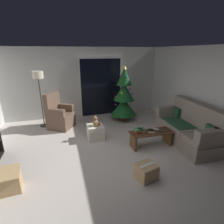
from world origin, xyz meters
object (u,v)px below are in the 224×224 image
(remote_silver, at_px, (152,132))
(armchair, at_px, (59,115))
(floor_lamp, at_px, (39,80))
(cardboard_box_open_near_shelf, at_px, (7,183))
(remote_graphite, at_px, (160,131))
(christmas_tree, at_px, (124,97))
(coffee_table, at_px, (151,136))
(couch, at_px, (188,129))
(remote_white, at_px, (156,129))
(remote_black, at_px, (151,130))
(ottoman, at_px, (95,132))
(teddy_bear_chestnut, at_px, (95,122))
(cell_phone, at_px, (140,129))
(cardboard_box_taped_mid_floor, at_px, (146,171))
(book_stack, at_px, (140,130))

(remote_silver, distance_m, armchair, 2.98)
(remote_silver, height_order, armchair, armchair)
(floor_lamp, distance_m, cardboard_box_open_near_shelf, 3.25)
(remote_graphite, relative_size, christmas_tree, 0.08)
(armchair, bearing_deg, coffee_table, -40.35)
(floor_lamp, bearing_deg, coffee_table, -38.29)
(armchair, bearing_deg, couch, -31.52)
(remote_white, bearing_deg, remote_black, -27.04)
(ottoman, distance_m, teddy_bear_chestnut, 0.32)
(remote_white, relative_size, remote_graphite, 1.00)
(remote_silver, bearing_deg, remote_white, -39.56)
(remote_black, relative_size, armchair, 0.14)
(remote_graphite, distance_m, cell_phone, 0.53)
(cell_phone, distance_m, ottoman, 1.30)
(remote_graphite, xyz_separation_m, cardboard_box_taped_mid_floor, (-0.90, -1.04, -0.27))
(cardboard_box_taped_mid_floor, bearing_deg, cardboard_box_open_near_shelf, 172.00)
(remote_graphite, relative_size, teddy_bear_chestnut, 0.55)
(couch, bearing_deg, coffee_table, 174.86)
(cell_phone, xyz_separation_m, cardboard_box_open_near_shelf, (-2.87, -0.79, -0.33))
(coffee_table, relative_size, armchair, 0.97)
(christmas_tree, xyz_separation_m, armchair, (-2.20, -0.03, -0.45))
(cell_phone, distance_m, teddy_bear_chestnut, 1.26)
(coffee_table, relative_size, remote_black, 7.05)
(remote_black, distance_m, teddy_bear_chestnut, 1.51)
(book_stack, xyz_separation_m, armchair, (-1.96, 1.86, -0.05))
(remote_graphite, bearing_deg, remote_silver, 108.14)
(cardboard_box_taped_mid_floor, bearing_deg, remote_graphite, 49.16)
(remote_white, height_order, remote_graphite, same)
(floor_lamp, relative_size, ottoman, 4.05)
(christmas_tree, height_order, floor_lamp, christmas_tree)
(christmas_tree, height_order, cardboard_box_taped_mid_floor, christmas_tree)
(remote_white, height_order, ottoman, remote_white)
(remote_silver, bearing_deg, cardboard_box_taped_mid_floor, 161.14)
(remote_graphite, bearing_deg, couch, -71.81)
(coffee_table, height_order, cardboard_box_open_near_shelf, coffee_table)
(coffee_table, height_order, teddy_bear_chestnut, teddy_bear_chestnut)
(cell_phone, height_order, cardboard_box_taped_mid_floor, cell_phone)
(coffee_table, distance_m, remote_black, 0.16)
(armchair, bearing_deg, remote_graphite, -38.79)
(cardboard_box_taped_mid_floor, bearing_deg, coffee_table, 58.43)
(coffee_table, bearing_deg, remote_graphite, -17.94)
(remote_black, xyz_separation_m, christmas_tree, (-0.09, 1.87, 0.44))
(cell_phone, xyz_separation_m, cardboard_box_taped_mid_floor, (-0.38, -1.14, -0.36))
(book_stack, height_order, ottoman, book_stack)
(cell_phone, height_order, christmas_tree, christmas_tree)
(remote_white, distance_m, floor_lamp, 3.77)
(book_stack, height_order, cardboard_box_open_near_shelf, book_stack)
(book_stack, distance_m, christmas_tree, 1.94)
(remote_white, relative_size, cell_phone, 1.08)
(remote_black, bearing_deg, cardboard_box_taped_mid_floor, -159.51)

